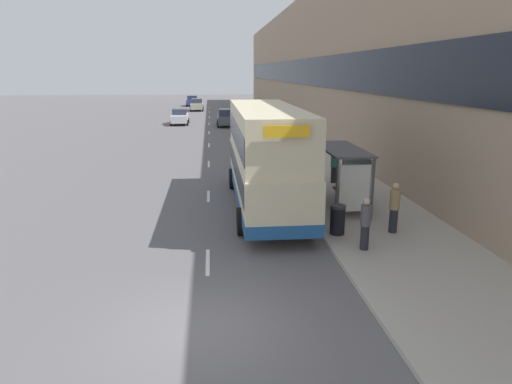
{
  "coord_description": "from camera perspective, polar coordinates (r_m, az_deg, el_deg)",
  "views": [
    {
      "loc": [
        0.21,
        -9.35,
        5.7
      ],
      "look_at": [
        3.15,
        20.51,
        -2.25
      ],
      "focal_mm": 32.0,
      "sensor_mm": 36.0,
      "label": 1
    }
  ],
  "objects": [
    {
      "name": "double_decker_bus_near",
      "position": [
        19.2,
        1.26,
        4.59
      ],
      "size": [
        2.85,
        10.48,
        4.3
      ],
      "color": "beige",
      "rests_on": "ground_plane"
    },
    {
      "name": "lane_mark_6",
      "position": [
        59.73,
        -5.87,
        9.29
      ],
      "size": [
        0.12,
        2.0,
        0.01
      ],
      "color": "silver",
      "rests_on": "ground_plane"
    },
    {
      "name": "lane_mark_3",
      "position": [
        36.75,
        -5.91,
        5.85
      ],
      "size": [
        0.12,
        2.0,
        0.01
      ],
      "color": "silver",
      "rests_on": "ground_plane"
    },
    {
      "name": "terrace_facade",
      "position": [
        48.94,
        6.75,
        15.46
      ],
      "size": [
        3.1,
        93.0,
        12.63
      ],
      "color": "#9E846B",
      "rests_on": "ground_plane"
    },
    {
      "name": "car_0",
      "position": [
        70.01,
        -7.41,
        10.76
      ],
      "size": [
        1.95,
        4.44,
        1.77
      ],
      "rotation": [
        0.0,
        0.0,
        3.14
      ],
      "color": "#B7B799",
      "rests_on": "ground_plane"
    },
    {
      "name": "car_3",
      "position": [
        79.72,
        -7.96,
        11.22
      ],
      "size": [
        2.04,
        4.1,
        1.74
      ],
      "rotation": [
        0.0,
        0.0,
        3.14
      ],
      "color": "navy",
      "rests_on": "ground_plane"
    },
    {
      "name": "pedestrian_3",
      "position": [
        16.79,
        16.9,
        -1.85
      ],
      "size": [
        0.36,
        0.36,
        1.81
      ],
      "color": "#23232D",
      "rests_on": "ground_plane"
    },
    {
      "name": "lane_mark_0",
      "position": [
        14.32,
        -6.06,
        -8.68
      ],
      "size": [
        0.12,
        2.0,
        0.01
      ],
      "color": "silver",
      "rests_on": "ground_plane"
    },
    {
      "name": "litter_bin",
      "position": [
        16.28,
        10.16,
        -3.4
      ],
      "size": [
        0.55,
        0.55,
        1.05
      ],
      "color": "black",
      "rests_on": "ground_plane"
    },
    {
      "name": "bus_shelter",
      "position": [
        19.22,
        11.34,
        3.07
      ],
      "size": [
        1.6,
        4.2,
        2.48
      ],
      "color": "#4C4C51",
      "rests_on": "ground_plane"
    },
    {
      "name": "lane_mark_8",
      "position": [
        75.12,
        -5.86,
        10.42
      ],
      "size": [
        0.12,
        2.0,
        0.01
      ],
      "color": "silver",
      "rests_on": "ground_plane"
    },
    {
      "name": "pedestrian_1",
      "position": [
        24.09,
        7.44,
        3.55
      ],
      "size": [
        0.35,
        0.35,
        1.75
      ],
      "color": "#23232D",
      "rests_on": "ground_plane"
    },
    {
      "name": "car_1",
      "position": [
        51.94,
        -9.5,
        9.28
      ],
      "size": [
        1.93,
        4.16,
        1.7
      ],
      "rotation": [
        0.0,
        0.0,
        3.14
      ],
      "color": "silver",
      "rests_on": "ground_plane"
    },
    {
      "name": "pavement",
      "position": [
        48.59,
        1.88,
        8.18
      ],
      "size": [
        5.0,
        93.0,
        0.14
      ],
      "color": "#A39E93",
      "rests_on": "ground_plane"
    },
    {
      "name": "lane_mark_1",
      "position": [
        21.62,
        -5.97,
        -0.51
      ],
      "size": [
        0.12,
        2.0,
        0.01
      ],
      "color": "silver",
      "rests_on": "ground_plane"
    },
    {
      "name": "pedestrian_2",
      "position": [
        14.96,
        13.53,
        -3.87
      ],
      "size": [
        0.34,
        0.34,
        1.7
      ],
      "color": "#23232D",
      "rests_on": "ground_plane"
    },
    {
      "name": "pedestrian_at_shelter",
      "position": [
        23.73,
        9.72,
        3.27
      ],
      "size": [
        0.35,
        0.35,
        1.74
      ],
      "color": "#23232D",
      "rests_on": "ground_plane"
    },
    {
      "name": "car_2",
      "position": [
        49.52,
        -3.69,
        9.25
      ],
      "size": [
        2.09,
        4.32,
        1.84
      ],
      "color": "#4C5156",
      "rests_on": "ground_plane"
    },
    {
      "name": "lane_mark_2",
      "position": [
        29.14,
        -5.93,
        3.49
      ],
      "size": [
        0.12,
        2.0,
        0.01
      ],
      "color": "silver",
      "rests_on": "ground_plane"
    },
    {
      "name": "ground_plane",
      "position": [
        10.95,
        -6.14,
        -16.62
      ],
      "size": [
        220.0,
        220.0,
        0.0
      ],
      "primitive_type": "plane",
      "color": "#5B595B"
    },
    {
      "name": "lane_mark_4",
      "position": [
        44.39,
        -5.89,
        7.39
      ],
      "size": [
        0.12,
        2.0,
        0.01
      ],
      "color": "silver",
      "rests_on": "ground_plane"
    },
    {
      "name": "lane_mark_7",
      "position": [
        67.42,
        -5.87,
        9.92
      ],
      "size": [
        0.12,
        2.0,
        0.01
      ],
      "color": "silver",
      "rests_on": "ground_plane"
    },
    {
      "name": "lane_mark_5",
      "position": [
        52.05,
        -5.88,
        8.48
      ],
      "size": [
        0.12,
        2.0,
        0.01
      ],
      "color": "silver",
      "rests_on": "ground_plane"
    }
  ]
}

